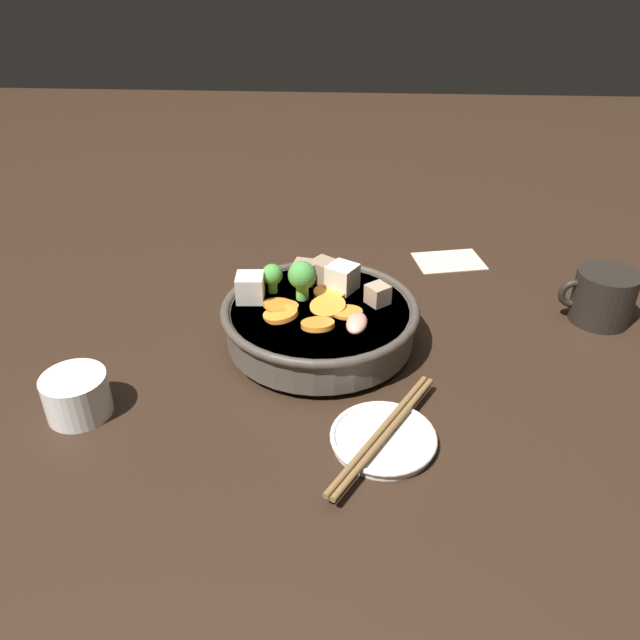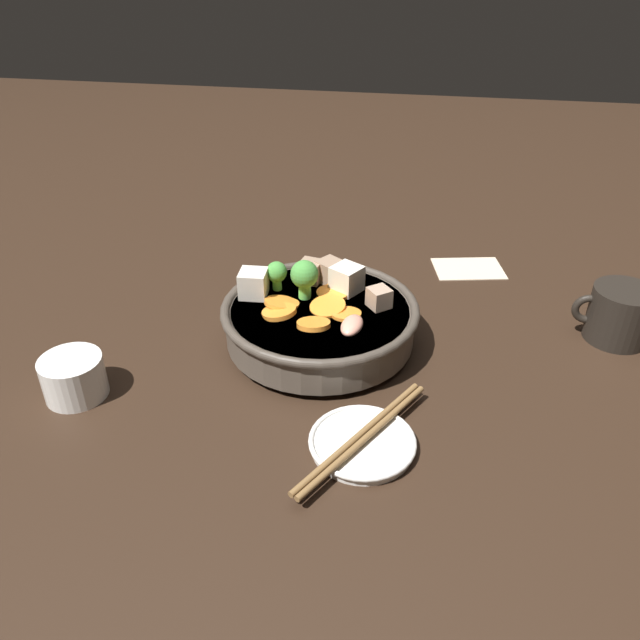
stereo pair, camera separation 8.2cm
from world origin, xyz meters
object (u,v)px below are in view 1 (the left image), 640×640
object	(u,v)px
side_saucer	(383,439)
tea_cup	(77,395)
stirfry_bowl	(319,318)
chopsticks_pair	(384,432)
dark_mug	(602,296)

from	to	relation	value
side_saucer	tea_cup	bearing A→B (deg)	-4.84
stirfry_bowl	chopsticks_pair	world-z (taller)	stirfry_bowl
tea_cup	chopsticks_pair	bearing A→B (deg)	175.16
stirfry_bowl	dark_mug	bearing A→B (deg)	-167.79
side_saucer	chopsticks_pair	world-z (taller)	chopsticks_pair
stirfry_bowl	chopsticks_pair	size ratio (longest dim) A/B	1.31
dark_mug	chopsticks_pair	distance (m)	0.41
dark_mug	chopsticks_pair	world-z (taller)	dark_mug
side_saucer	stirfry_bowl	bearing A→B (deg)	-66.73
stirfry_bowl	tea_cup	xyz separation A→B (m)	(0.27, 0.16, -0.01)
stirfry_bowl	tea_cup	distance (m)	0.31
tea_cup	chopsticks_pair	distance (m)	0.35
stirfry_bowl	side_saucer	size ratio (longest dim) A/B	2.23
chopsticks_pair	tea_cup	bearing A→B (deg)	-4.84
stirfry_bowl	dark_mug	size ratio (longest dim) A/B	2.47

